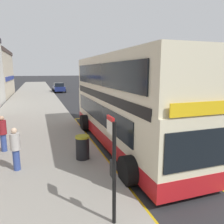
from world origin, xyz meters
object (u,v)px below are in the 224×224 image
Objects in this scene: bus_stop_sign at (113,162)px; pedestrian_waiting_near_sign at (15,148)px; double_decker_bus at (123,104)px; pedestrian_further_back at (3,132)px; parked_car_navy_ahead at (59,88)px; parked_car_grey_kerbside at (102,90)px; litter_bin at (83,147)px.

bus_stop_sign reaches higher than pedestrian_waiting_near_sign.
double_decker_bus is 5.68m from pedestrian_further_back.
parked_car_navy_ahead is 9.50m from parked_car_grey_kerbside.
double_decker_bus reaches higher than pedestrian_waiting_near_sign.
parked_car_grey_kerbside is at bearing 62.77° from pedestrian_further_back.
parked_car_grey_kerbside is (5.49, -7.75, 0.00)m from parked_car_navy_ahead.
bus_stop_sign reaches higher than parked_car_grey_kerbside.
parked_car_navy_ahead is at bearing 126.86° from parked_car_grey_kerbside.
double_decker_bus is 4.31× the size of bus_stop_sign.
litter_bin is (3.16, -1.97, -0.39)m from pedestrian_further_back.
pedestrian_waiting_near_sign is (-2.40, 3.68, -0.66)m from bus_stop_sign.
parked_car_navy_ahead is at bearing 91.04° from double_decker_bus.
parked_car_navy_ahead is at bearing 86.74° from bus_stop_sign.
double_decker_bus is at bearing 33.39° from litter_bin.
double_decker_bus is 3.22m from litter_bin.
bus_stop_sign is 34.18m from parked_car_navy_ahead.
bus_stop_sign is at bearing -90.75° from litter_bin.
parked_car_grey_kerbside is 24.72m from pedestrian_waiting_near_sign.
bus_stop_sign is at bearing -114.10° from double_decker_bus.
parked_car_grey_kerbside is at bearing 74.26° from bus_stop_sign.
double_decker_bus is at bearing -3.96° from pedestrian_further_back.
bus_stop_sign is 27.40m from parked_car_grey_kerbside.
litter_bin is (-2.41, -1.59, -1.44)m from double_decker_bus.
parked_car_grey_kerbside is at bearing 71.80° from litter_bin.
litter_bin is at bearing -91.10° from parked_car_navy_ahead.
pedestrian_further_back is (-5.04, -28.22, 0.21)m from parked_car_navy_ahead.
parked_car_grey_kerbside is 2.66× the size of pedestrian_waiting_near_sign.
litter_bin is at bearing 89.25° from bus_stop_sign.
bus_stop_sign is at bearing -104.18° from parked_car_grey_kerbside.
pedestrian_further_back is (-3.10, 5.89, -0.63)m from bus_stop_sign.
bus_stop_sign is 0.60× the size of parked_car_grey_kerbside.
bus_stop_sign is (-2.46, -5.50, -0.42)m from double_decker_bus.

